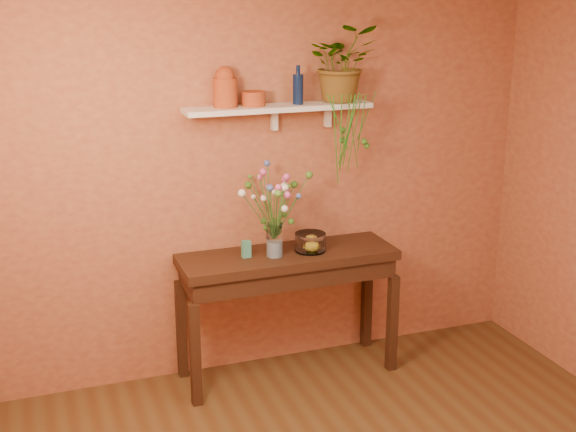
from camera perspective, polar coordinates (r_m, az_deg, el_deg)
name	(u,v)px	position (r m, az deg, el deg)	size (l,w,h in m)	color
room	(400,283)	(3.67, 8.36, -4.96)	(4.04, 4.04, 2.70)	#51381C
sideboard	(288,271)	(5.37, -0.02, -4.11)	(1.52, 0.49, 0.93)	#362112
wall_shelf	(280,108)	(5.21, -0.61, 8.05)	(1.30, 0.24, 0.19)	white
terracotta_jug	(225,88)	(5.11, -4.73, 9.52)	(0.17, 0.17, 0.27)	#B5481F
terracotta_pot	(253,99)	(5.16, -2.60, 8.75)	(0.16, 0.16, 0.10)	#B5481F
blue_bottle	(298,88)	(5.23, 0.75, 9.51)	(0.09, 0.09, 0.26)	#09183A
spider_plant	(342,63)	(5.37, 4.09, 11.32)	(0.47, 0.41, 0.53)	#386E20
plant_fronds	(352,135)	(5.30, 4.77, 6.07)	(0.39, 0.22, 0.65)	#386E20
glass_vase	(274,242)	(5.22, -1.02, -1.99)	(0.11, 0.11, 0.23)	white
bouquet	(276,196)	(5.13, -0.92, 1.54)	(0.58, 0.53, 0.52)	#386B28
glass_bowl	(310,243)	(5.34, 1.68, -2.02)	(0.22, 0.22, 0.13)	white
lemon	(311,245)	(5.34, 1.76, -2.21)	(0.08, 0.08, 0.08)	yellow
carton	(246,249)	(5.22, -3.14, -2.48)	(0.06, 0.04, 0.12)	#2C677B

